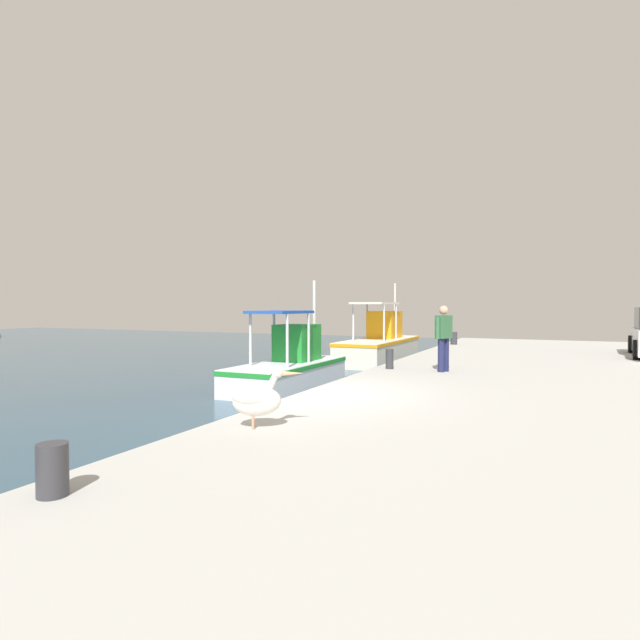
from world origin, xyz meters
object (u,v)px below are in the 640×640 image
(fisherman_standing, at_px, (444,335))
(fishing_boat_third, at_px, (380,345))
(mooring_bollard_fourth, at_px, (454,338))
(pelican, at_px, (256,398))
(mooring_bollard_second, at_px, (52,470))
(fishing_boat_second, at_px, (289,367))
(mooring_bollard_third, at_px, (390,359))

(fisherman_standing, bearing_deg, fishing_boat_third, 27.42)
(fishing_boat_third, xyz_separation_m, mooring_bollard_fourth, (0.60, -3.03, 0.32))
(fisherman_standing, relative_size, mooring_bollard_fourth, 3.10)
(pelican, distance_m, mooring_bollard_fourth, 15.98)
(pelican, relative_size, mooring_bollard_second, 2.05)
(mooring_bollard_fourth, bearing_deg, pelican, -178.95)
(fishing_boat_third, height_order, pelican, fishing_boat_third)
(fishing_boat_third, xyz_separation_m, fisherman_standing, (-8.47, -4.40, 0.95))
(fishing_boat_second, bearing_deg, mooring_bollard_third, -101.31)
(fisherman_standing, relative_size, mooring_bollard_third, 3.18)
(fishing_boat_third, xyz_separation_m, mooring_bollard_third, (-8.48, -3.03, 0.31))
(fisherman_standing, xyz_separation_m, mooring_bollard_third, (-0.01, 1.37, -0.64))
(mooring_bollard_second, height_order, mooring_bollard_third, mooring_bollard_third)
(mooring_bollard_second, relative_size, mooring_bollard_fourth, 0.86)
(fisherman_standing, height_order, mooring_bollard_fourth, fisherman_standing)
(pelican, xyz_separation_m, mooring_bollard_second, (-2.79, 0.29, -0.17))
(fishing_boat_third, relative_size, pelican, 6.81)
(pelican, bearing_deg, mooring_bollard_second, 174.02)
(mooring_bollard_third, height_order, mooring_bollard_fourth, mooring_bollard_fourth)
(pelican, bearing_deg, fishing_boat_second, 25.31)
(pelican, bearing_deg, fishing_boat_third, 12.19)
(fishing_boat_third, bearing_deg, fishing_boat_second, 178.18)
(fishing_boat_third, distance_m, mooring_bollard_second, 18.41)
(pelican, height_order, mooring_bollard_second, pelican)
(fishing_boat_second, distance_m, pelican, 8.37)
(mooring_bollard_second, xyz_separation_m, mooring_bollard_third, (9.68, 0.00, 0.03))
(fishing_boat_second, xyz_separation_m, fishing_boat_third, (7.83, -0.25, 0.12))
(fisherman_standing, bearing_deg, mooring_bollard_third, 90.34)
(mooring_bollard_fourth, bearing_deg, mooring_bollard_second, 180.00)
(fishing_boat_second, relative_size, mooring_bollard_second, 10.87)
(mooring_bollard_third, bearing_deg, pelican, -177.57)
(fishing_boat_third, height_order, mooring_bollard_fourth, fishing_boat_third)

